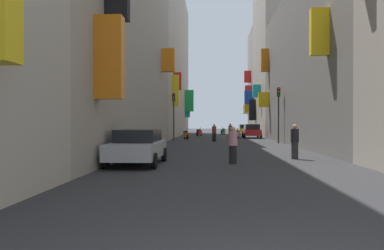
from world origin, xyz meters
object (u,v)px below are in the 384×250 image
Objects in this scene: scooter_orange at (186,135)px; pedestrian_crossing at (230,132)px; scooter_green at (223,131)px; traffic_light_near_corner at (279,106)px; scooter_red at (199,132)px; traffic_light_far_corner at (174,109)px; parked_car_silver at (138,146)px; pedestrian_near_left at (214,133)px; pedestrian_mid_street at (233,145)px; parked_car_yellow at (245,129)px; parked_car_red at (252,131)px; scooter_white at (237,134)px; pedestrian_near_right at (295,142)px.

scooter_orange is 4.62m from pedestrian_crossing.
scooter_green is 0.42× the size of traffic_light_near_corner.
pedestrian_crossing is (4.47, -1.11, 0.34)m from scooter_orange.
scooter_red is 12.09m from traffic_light_far_corner.
pedestrian_near_left reaches higher than parked_car_silver.
pedestrian_mid_street is (3.91, 0.57, 0.01)m from parked_car_silver.
scooter_green is at bearing 100.44° from traffic_light_near_corner.
scooter_orange is 0.38× the size of traffic_light_near_corner.
traffic_light_near_corner is (4.59, 15.59, 2.35)m from pedestrian_mid_street.
scooter_red is 17.60m from traffic_light_near_corner.
parked_car_yellow is 9.34m from scooter_red.
parked_car_red is 2.26× the size of scooter_red.
scooter_white is 8.21m from traffic_light_far_corner.
parked_car_silver reaches higher than scooter_orange.
pedestrian_near_left is at bearing -57.25° from scooter_orange.
scooter_white is 0.39× the size of traffic_light_far_corner.
scooter_red is 1.16× the size of pedestrian_near_left.
scooter_orange is at bearing -96.35° from scooter_red.
traffic_light_far_corner reaches higher than pedestrian_near_right.
pedestrian_crossing is 0.36× the size of traffic_light_far_corner.
parked_car_yellow is at bearing 65.51° from scooter_orange.
parked_car_red is 10.28m from traffic_light_far_corner.
traffic_light_near_corner reaches higher than pedestrian_mid_street.
scooter_green is at bearing 73.51° from traffic_light_far_corner.
parked_car_red is 2.27m from scooter_white.
parked_car_yellow is at bearing 88.71° from parked_car_red.
pedestrian_near_right is (-0.42, -23.80, 0.02)m from parked_car_red.
parked_car_yellow is 0.92× the size of traffic_light_far_corner.
scooter_red is 10.80m from pedestrian_crossing.
traffic_light_near_corner reaches higher than parked_car_silver.
pedestrian_mid_street reaches higher than parked_car_yellow.
parked_car_silver is at bearing -171.77° from pedestrian_mid_street.
pedestrian_crossing is 6.06m from traffic_light_far_corner.
parked_car_red is at bearing 40.62° from scooter_white.
pedestrian_near_left is at bearing -93.90° from scooter_green.
parked_car_red is 0.90× the size of traffic_light_near_corner.
parked_car_red is 2.55× the size of pedestrian_crossing.
scooter_green is 22.22m from traffic_light_near_corner.
scooter_green and scooter_white have the same top height.
parked_car_yellow is at bearing 65.93° from traffic_light_far_corner.
scooter_white is (5.32, 2.06, -0.00)m from scooter_orange.
scooter_red is at bearing 87.61° from parked_car_silver.
scooter_white is at bearing 36.07° from traffic_light_far_corner.
scooter_orange is 5.70m from scooter_white.
pedestrian_crossing is (3.46, -10.23, 0.34)m from scooter_red.
scooter_orange is at bearing -153.33° from parked_car_red.
scooter_white is at bearing 85.96° from pedestrian_mid_street.
scooter_red is 31.55m from pedestrian_mid_street.
traffic_light_far_corner reaches higher than parked_car_silver.
parked_car_yellow is 20.44m from traffic_light_far_corner.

